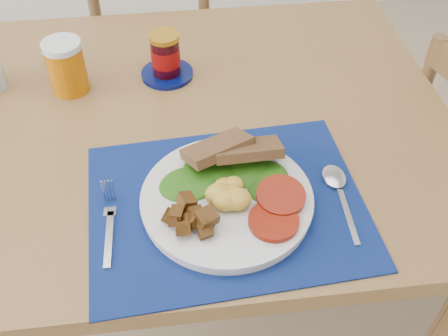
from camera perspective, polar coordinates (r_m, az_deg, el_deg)
name	(u,v)px	position (r m, az deg, el deg)	size (l,w,h in m)	color
table	(124,152)	(1.17, -10.81, 1.75)	(1.40, 0.90, 0.75)	brown
chair_far	(152,46)	(1.77, -7.86, 13.06)	(0.42, 0.40, 1.01)	#56331F
placemat	(227,204)	(0.93, 0.30, -3.98)	(0.48, 0.38, 0.00)	black
breakfast_plate	(224,198)	(0.91, -0.03, -3.29)	(0.30, 0.30, 0.07)	silver
fork	(110,221)	(0.92, -12.34, -5.70)	(0.02, 0.17, 0.00)	#B2B5BA
spoon	(338,189)	(0.97, 12.30, -2.22)	(0.04, 0.19, 0.01)	#B2B5BA
juice_glass	(67,68)	(1.20, -16.75, 10.40)	(0.08, 0.08, 0.11)	#BA6204
jam_on_saucer	(166,58)	(1.21, -6.36, 11.83)	(0.12, 0.12, 0.11)	#040E4D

